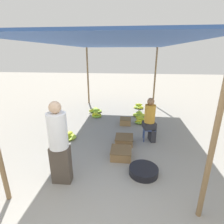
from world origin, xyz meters
TOP-DOWN VIEW (x-y plane):
  - ground_plane at (0.00, 0.00)m, footprint 40.00×40.00m
  - canopy_post_front_right at (1.62, 0.30)m, footprint 0.08×0.08m
  - canopy_post_back_left at (-1.62, 6.57)m, footprint 0.08×0.08m
  - canopy_post_back_right at (1.62, 6.57)m, footprint 0.08×0.08m
  - canopy_tarp at (0.00, 3.44)m, footprint 3.65×6.67m
  - vendor_foreground at (-0.83, 0.83)m, footprint 0.38×0.37m
  - stool at (1.05, 2.79)m, footprint 0.34×0.34m
  - vendor_seated at (1.07, 2.79)m, footprint 0.41×0.41m
  - basin_black at (0.81, 1.22)m, footprint 0.62×0.62m
  - banana_pile_left_0 at (-1.40, 2.62)m, footprint 0.62×0.58m
  - banana_pile_left_1 at (-0.84, 4.53)m, footprint 0.44×0.43m
  - banana_pile_left_2 at (-1.00, 5.18)m, footprint 0.55×0.57m
  - banana_pile_right_0 at (0.89, 4.06)m, footprint 0.48×0.44m
  - banana_pile_right_1 at (0.89, 5.91)m, footprint 0.47×0.48m
  - banana_pile_right_2 at (0.88, 4.85)m, footprint 0.51×0.51m
  - crate_near at (0.30, 1.80)m, footprint 0.51×0.51m
  - crate_mid at (0.35, 2.50)m, footprint 0.50×0.50m
  - crate_far at (0.34, 3.92)m, footprint 0.40×0.40m

SIDE VIEW (x-z plane):
  - ground_plane at x=0.00m, z-range 0.00..0.00m
  - basin_black at x=0.81m, z-range 0.00..0.15m
  - banana_pile_left_2 at x=-1.00m, z-range -0.02..0.17m
  - banana_pile_right_2 at x=0.88m, z-range -0.04..0.19m
  - banana_pile_right_1 at x=0.89m, z-range -0.03..0.19m
  - banana_pile_left_0 at x=-1.40m, z-range -0.03..0.19m
  - banana_pile_right_0 at x=0.89m, z-range -0.05..0.22m
  - banana_pile_left_1 at x=-0.84m, z-range -0.03..0.23m
  - crate_mid at x=0.35m, z-range 0.00..0.22m
  - crate_far at x=0.34m, z-range 0.00..0.22m
  - crate_near at x=0.30m, z-range 0.00..0.23m
  - stool at x=1.05m, z-range 0.12..0.51m
  - vendor_seated at x=1.07m, z-range 0.02..1.31m
  - vendor_foreground at x=-0.83m, z-range 0.03..1.71m
  - canopy_post_front_right at x=1.62m, z-range 0.00..2.70m
  - canopy_post_back_left at x=-1.62m, z-range 0.00..2.70m
  - canopy_post_back_right at x=1.62m, z-range 0.00..2.70m
  - canopy_tarp at x=0.00m, z-range 2.70..2.74m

